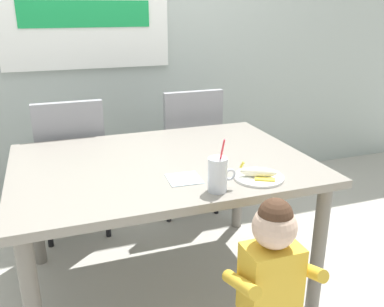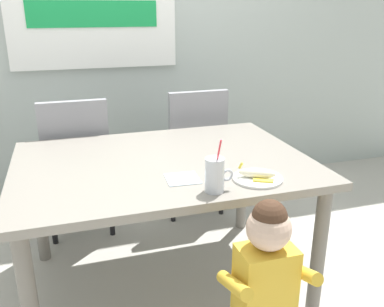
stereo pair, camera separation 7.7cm
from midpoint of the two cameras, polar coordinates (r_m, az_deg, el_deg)
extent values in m
plane|color=#B7B2A8|center=(2.49, -2.69, -17.31)|extent=(24.00, 24.00, 0.00)
cube|color=#ADB7B2|center=(3.40, -9.63, 18.54)|extent=(6.40, 0.12, 2.90)
cube|color=white|center=(3.30, -12.83, 18.32)|extent=(1.25, 0.04, 0.79)
cube|color=green|center=(3.28, -12.79, 18.32)|extent=(0.95, 0.01, 0.19)
cube|color=gray|center=(2.14, -3.00, -1.44)|extent=(1.50, 1.08, 0.04)
cylinder|color=slate|center=(2.19, 18.12, -12.83)|extent=(0.07, 0.07, 0.71)
cylinder|color=slate|center=(2.66, -19.68, -7.06)|extent=(0.07, 0.07, 0.71)
cylinder|color=slate|center=(2.89, 7.75, -3.82)|extent=(0.07, 0.07, 0.71)
cube|color=gray|center=(2.94, -14.85, -1.93)|extent=(0.44, 0.44, 0.06)
cube|color=gray|center=(2.67, -15.10, 1.97)|extent=(0.42, 0.05, 0.48)
cylinder|color=black|center=(3.22, -11.30, -4.38)|extent=(0.04, 0.04, 0.42)
cylinder|color=black|center=(3.21, -18.07, -5.07)|extent=(0.04, 0.04, 0.42)
cylinder|color=black|center=(2.88, -10.41, -7.33)|extent=(0.04, 0.04, 0.42)
cylinder|color=black|center=(2.87, -18.03, -8.12)|extent=(0.04, 0.04, 0.42)
cube|color=gray|center=(3.13, 0.43, 0.07)|extent=(0.44, 0.44, 0.06)
cube|color=gray|center=(2.87, 1.66, 3.89)|extent=(0.42, 0.05, 0.48)
cylinder|color=black|center=(3.44, 2.46, -2.37)|extent=(0.04, 0.04, 0.42)
cylinder|color=black|center=(3.34, -3.69, -3.10)|extent=(0.04, 0.04, 0.42)
cylinder|color=black|center=(3.12, 4.83, -4.85)|extent=(0.04, 0.04, 0.42)
cylinder|color=black|center=(3.01, -1.94, -5.76)|extent=(0.04, 0.04, 0.42)
cube|color=gold|center=(1.70, 11.42, -17.00)|extent=(0.22, 0.15, 0.30)
sphere|color=beige|center=(1.58, 11.99, -10.11)|extent=(0.17, 0.17, 0.17)
sphere|color=#472D1E|center=(1.55, 12.11, -8.61)|extent=(0.13, 0.13, 0.13)
cylinder|color=gold|center=(1.62, 7.26, -17.64)|extent=(0.05, 0.24, 0.13)
cylinder|color=gold|center=(1.74, 16.03, -15.44)|extent=(0.05, 0.24, 0.13)
cylinder|color=silver|center=(1.75, 4.42, -3.01)|extent=(0.08, 0.08, 0.15)
cylinder|color=#B2D184|center=(1.76, 4.39, -3.90)|extent=(0.07, 0.07, 0.08)
torus|color=silver|center=(1.77, 6.16, -3.01)|extent=(0.06, 0.01, 0.06)
cylinder|color=#E5333F|center=(1.72, 4.79, -0.97)|extent=(0.01, 0.08, 0.21)
cylinder|color=white|center=(1.92, 10.21, -3.41)|extent=(0.23, 0.23, 0.01)
ellipsoid|color=#F4EAC6|center=(1.90, 10.14, -2.75)|extent=(0.17, 0.12, 0.04)
cube|color=yellow|center=(1.87, 11.00, -3.69)|extent=(0.09, 0.07, 0.01)
cube|color=yellow|center=(1.94, 10.73, -2.83)|extent=(0.09, 0.07, 0.01)
cylinder|color=yellow|center=(1.89, 7.93, -1.67)|extent=(0.03, 0.02, 0.03)
cube|color=silver|center=(1.89, -0.16, -3.51)|extent=(0.16, 0.16, 0.00)
camera|label=1|loc=(0.04, -88.91, 0.38)|focal=38.55mm
camera|label=2|loc=(0.04, 91.09, -0.38)|focal=38.55mm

